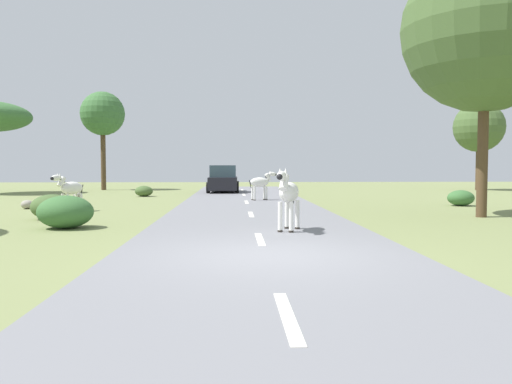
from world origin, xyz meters
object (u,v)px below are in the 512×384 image
tree_2 (103,114)px  bush_2 (65,212)px  zebra_0 (288,193)px  bush_4 (461,198)px  rock_2 (77,195)px  bush_0 (52,207)px  bush_3 (144,191)px  rock_3 (27,205)px  rock_1 (458,198)px  zebra_1 (261,183)px  car_0 (223,180)px  tree_1 (479,127)px  zebra_2 (70,189)px  tree_3 (485,29)px

tree_2 → bush_2: tree_2 is taller
zebra_0 → bush_4: (8.53, 8.57, -0.69)m
zebra_0 → rock_2: 17.10m
bush_0 → bush_3: bearing=86.3°
bush_0 → rock_3: bush_0 is taller
tree_2 → rock_3: bearing=-86.3°
tree_2 → bush_4: size_ratio=6.18×
bush_0 → rock_1: (16.73, 7.04, -0.20)m
tree_2 → bush_3: bearing=-61.9°
tree_2 → rock_1: size_ratio=13.03×
zebra_1 → car_0: car_0 is taller
tree_1 → bush_3: (-22.70, -6.49, -4.21)m
zebra_0 → rock_2: size_ratio=3.51×
zebra_1 → rock_1: bearing=58.6°
car_0 → rock_2: size_ratio=9.09×
zebra_1 → bush_0: zebra_1 is taller
zebra_2 → rock_2: 7.99m
zebra_2 → rock_3: bearing=-3.9°
bush_3 → bush_0: bearing=-93.7°
zebra_2 → tree_3: (14.67, -2.60, 5.45)m
tree_3 → rock_3: 18.39m
bush_3 → zebra_1: bearing=-31.6°
tree_3 → rock_3: tree_3 is taller
rock_1 → bush_4: bearing=-111.5°
bush_2 → bush_3: bush_2 is taller
bush_0 → bush_2: (1.23, -2.45, 0.05)m
rock_1 → rock_3: rock_1 is taller
tree_3 → zebra_0: bearing=-151.9°
car_0 → bush_3: (-4.46, -3.76, -0.54)m
zebra_2 → tree_3: 15.87m
tree_3 → rock_2: size_ratio=19.03×
zebra_1 → bush_2: size_ratio=0.95×
zebra_1 → tree_3: tree_3 is taller
zebra_1 → rock_2: size_ratio=3.05×
zebra_2 → tree_1: bearing=-116.9°
bush_4 → rock_2: bush_4 is taller
zebra_0 → rock_1: size_ratio=3.08×
zebra_2 → rock_1: zebra_2 is taller
car_0 → bush_0: 16.94m
rock_3 → bush_3: bearing=68.4°
zebra_0 → tree_3: tree_3 is taller
tree_1 → bush_4: tree_1 is taller
tree_1 → rock_2: bearing=-161.9°
zebra_1 → zebra_2: size_ratio=0.98×
car_0 → rock_1: car_0 is taller
bush_0 → rock_2: size_ratio=2.86×
tree_2 → tree_3: size_ratio=0.78×
rock_2 → rock_3: size_ratio=1.02×
zebra_0 → rock_3: size_ratio=3.56×
bush_2 → rock_3: (-3.68, 6.54, -0.28)m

